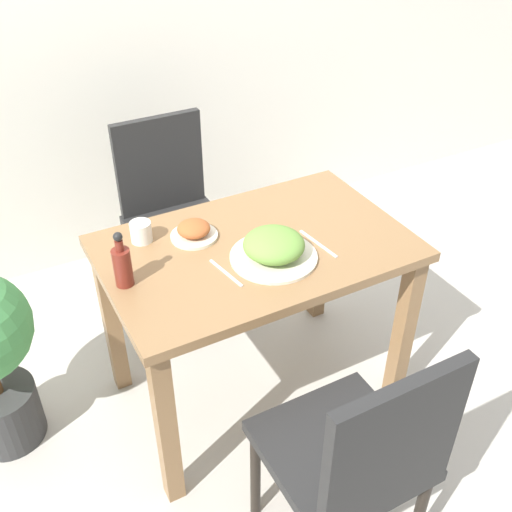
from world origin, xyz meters
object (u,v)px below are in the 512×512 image
object	(u,v)px
drink_cup	(141,232)
sauce_bottle	(122,265)
chair_far	(172,208)
side_plate	(194,231)
chair_near	(359,455)
food_plate	(274,247)

from	to	relation	value
drink_cup	sauce_bottle	distance (m)	0.24
chair_far	side_plate	bearing A→B (deg)	-102.26
sauce_bottle	chair_near	bearing A→B (deg)	-62.45
side_plate	drink_cup	bearing A→B (deg)	158.45
chair_near	side_plate	xyz separation A→B (m)	(-0.09, 0.88, 0.25)
food_plate	side_plate	world-z (taller)	food_plate
chair_far	drink_cup	distance (m)	0.64
chair_far	side_plate	xyz separation A→B (m)	(-0.12, -0.57, 0.25)
chair_near	sauce_bottle	xyz separation A→B (m)	(-0.39, 0.74, 0.29)
side_plate	drink_cup	world-z (taller)	drink_cup
chair_far	drink_cup	size ratio (longest dim) A/B	12.05
sauce_bottle	food_plate	bearing A→B (deg)	-11.90
food_plate	drink_cup	world-z (taller)	food_plate
chair_far	side_plate	world-z (taller)	chair_far
food_plate	sauce_bottle	size ratio (longest dim) A/B	1.52
side_plate	drink_cup	xyz separation A→B (m)	(-0.17, 0.07, 0.01)
chair_far	drink_cup	xyz separation A→B (m)	(-0.29, -0.50, 0.26)
sauce_bottle	drink_cup	bearing A→B (deg)	58.22
side_plate	chair_near	bearing A→B (deg)	-84.08
drink_cup	food_plate	bearing A→B (deg)	-41.16
food_plate	sauce_bottle	xyz separation A→B (m)	(-0.48, 0.10, 0.03)
side_plate	sauce_bottle	distance (m)	0.33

